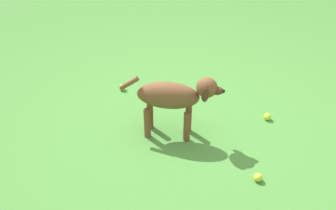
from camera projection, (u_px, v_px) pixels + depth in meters
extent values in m
plane|color=#478438|center=(187.00, 124.00, 3.41)|extent=(14.00, 14.00, 0.00)
ellipsoid|color=brown|center=(168.00, 95.00, 3.07)|extent=(0.54, 0.24, 0.23)
cylinder|color=brown|center=(188.00, 118.00, 3.24)|extent=(0.06, 0.06, 0.28)
cylinder|color=brown|center=(187.00, 127.00, 3.14)|extent=(0.06, 0.06, 0.28)
cylinder|color=brown|center=(150.00, 114.00, 3.29)|extent=(0.06, 0.06, 0.28)
cylinder|color=brown|center=(147.00, 123.00, 3.18)|extent=(0.06, 0.06, 0.28)
ellipsoid|color=brown|center=(207.00, 88.00, 2.97)|extent=(0.18, 0.17, 0.17)
ellipsoid|color=#472B19|center=(216.00, 91.00, 2.97)|extent=(0.13, 0.09, 0.07)
sphere|color=black|center=(223.00, 91.00, 2.97)|extent=(0.03, 0.03, 0.03)
ellipsoid|color=#472B19|center=(206.00, 85.00, 3.05)|extent=(0.06, 0.04, 0.13)
ellipsoid|color=#472B19|center=(205.00, 95.00, 2.92)|extent=(0.06, 0.04, 0.13)
cylinder|color=brown|center=(129.00, 83.00, 3.06)|extent=(0.17, 0.05, 0.14)
sphere|color=#CAE130|center=(122.00, 87.00, 3.88)|extent=(0.07, 0.07, 0.07)
sphere|color=yellow|center=(193.00, 95.00, 3.76)|extent=(0.07, 0.07, 0.07)
sphere|color=#C2D931|center=(267.00, 117.00, 3.44)|extent=(0.07, 0.07, 0.07)
sphere|color=#D0D339|center=(258.00, 177.00, 2.79)|extent=(0.07, 0.07, 0.07)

